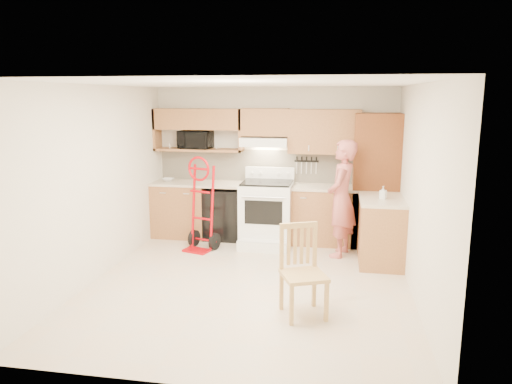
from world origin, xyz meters
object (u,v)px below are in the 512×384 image
(hand_truck, at_px, (200,208))
(microwave, at_px, (196,140))
(range, at_px, (266,208))
(person, at_px, (341,199))
(dining_chair, at_px, (304,272))

(hand_truck, bearing_deg, microwave, 127.38)
(range, height_order, hand_truck, hand_truck)
(range, distance_m, person, 1.26)
(person, bearing_deg, dining_chair, 2.51)
(range, distance_m, dining_chair, 2.62)
(microwave, bearing_deg, dining_chair, -50.12)
(microwave, distance_m, hand_truck, 1.32)
(microwave, bearing_deg, person, -12.55)
(person, height_order, hand_truck, person)
(microwave, xyz_separation_m, dining_chair, (2.05, -2.86, -1.14))
(microwave, distance_m, range, 1.67)
(person, bearing_deg, microwave, -93.90)
(microwave, relative_size, hand_truck, 0.41)
(hand_truck, height_order, dining_chair, hand_truck)
(person, distance_m, dining_chair, 2.19)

